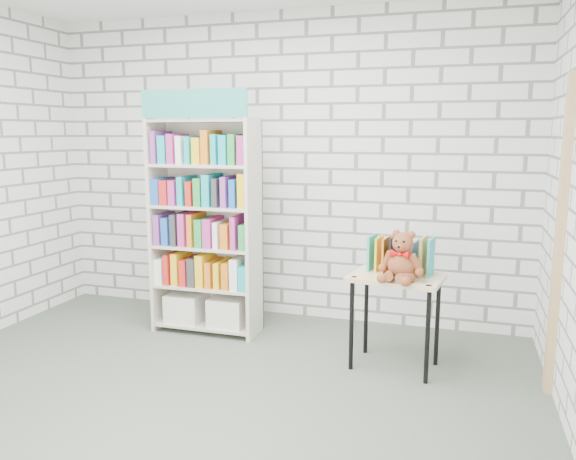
# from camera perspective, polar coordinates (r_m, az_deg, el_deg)

# --- Properties ---
(ground) EXTENTS (4.50, 4.50, 0.00)m
(ground) POSITION_cam_1_polar(r_m,az_deg,el_deg) (3.78, -10.36, -17.42)
(ground) COLOR #4A5548
(ground) RESTS_ON ground
(room_shell) EXTENTS (4.52, 4.02, 2.81)m
(room_shell) POSITION_cam_1_polar(r_m,az_deg,el_deg) (3.37, -11.32, 10.68)
(room_shell) COLOR silver
(room_shell) RESTS_ON ground
(bookshelf) EXTENTS (0.92, 0.36, 2.07)m
(bookshelf) POSITION_cam_1_polar(r_m,az_deg,el_deg) (4.86, -8.36, 0.50)
(bookshelf) COLOR beige
(bookshelf) RESTS_ON ground
(display_table) EXTENTS (0.71, 0.54, 0.70)m
(display_table) POSITION_cam_1_polar(r_m,az_deg,el_deg) (4.18, 10.91, -5.87)
(display_table) COLOR #DFB386
(display_table) RESTS_ON ground
(table_books) EXTENTS (0.48, 0.26, 0.27)m
(table_books) POSITION_cam_1_polar(r_m,az_deg,el_deg) (4.23, 11.38, -2.46)
(table_books) COLOR teal
(table_books) RESTS_ON display_table
(teddy_bear) EXTENTS (0.32, 0.31, 0.35)m
(teddy_bear) POSITION_cam_1_polar(r_m,az_deg,el_deg) (4.01, 11.45, -3.04)
(teddy_bear) COLOR brown
(teddy_bear) RESTS_ON display_table
(door_trim) EXTENTS (0.05, 0.12, 2.10)m
(door_trim) POSITION_cam_1_polar(r_m,az_deg,el_deg) (4.02, 25.88, -0.79)
(door_trim) COLOR tan
(door_trim) RESTS_ON ground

